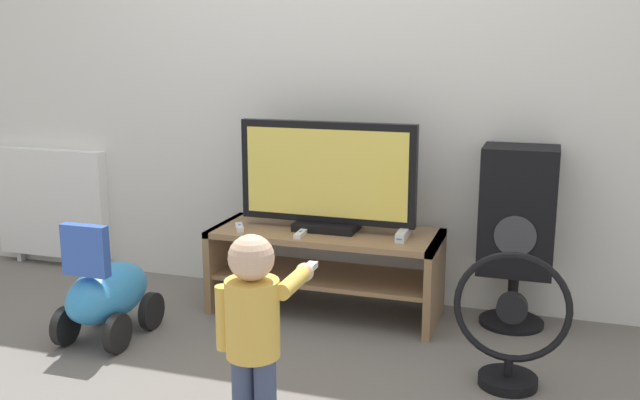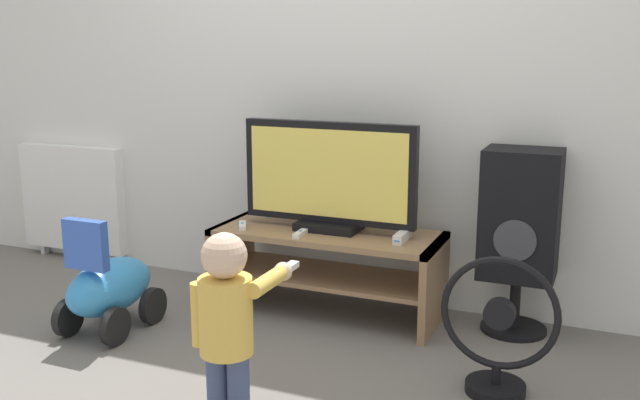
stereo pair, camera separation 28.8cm
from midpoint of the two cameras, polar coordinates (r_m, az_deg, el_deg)
The scene contains 12 objects.
ground_plane at distance 3.49m, azimuth 1.51°, elevation -10.19°, with size 16.00×16.00×0.00m, color slate.
wall_back at distance 3.73m, azimuth 4.72°, elevation 11.73°, with size 10.00×0.06×2.60m.
tv_stand at distance 3.60m, azimuth 2.87°, elevation -4.67°, with size 1.14×0.46×0.43m.
television at distance 3.52m, azimuth 3.06°, elevation 1.78°, with size 0.89×0.20×0.54m.
game_console at distance 3.41m, azimuth 9.03°, elevation -2.91°, with size 0.04×0.19×0.04m.
remote_primary at distance 3.62m, azimuth -3.97°, elevation -2.07°, with size 0.09×0.13×0.03m.
remote_secondary at distance 3.46m, azimuth 0.81°, elevation -2.71°, with size 0.04×0.13×0.03m.
child at distance 2.47m, azimuth -4.03°, elevation -9.33°, with size 0.28×0.43×0.73m.
speaker_tower at distance 3.45m, azimuth 18.04°, elevation -1.49°, with size 0.34×0.31×0.88m.
floor_fan at distance 2.91m, azimuth 16.91°, elevation -10.20°, with size 0.46×0.24×0.56m.
ride_on_toy at distance 3.49m, azimuth -14.30°, elevation -6.79°, with size 0.31×0.52×0.57m.
radiator at distance 4.69m, azimuth -17.53°, elevation 0.10°, with size 0.75×0.08×0.72m.
Camera 2 is at (1.31, -2.95, 1.34)m, focal length 40.00 mm.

